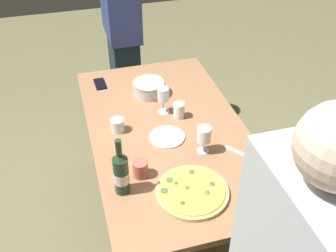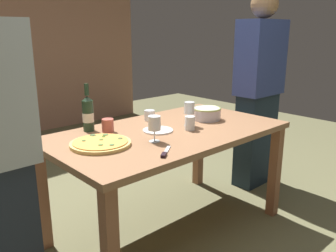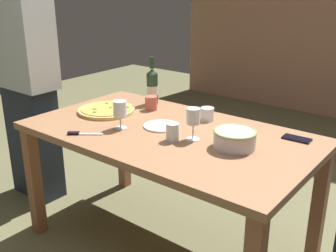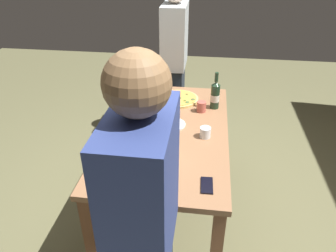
% 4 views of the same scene
% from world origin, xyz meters
% --- Properties ---
extents(ground_plane, '(8.00, 8.00, 0.00)m').
position_xyz_m(ground_plane, '(0.00, 0.00, 0.00)').
color(ground_plane, '#656342').
extents(dining_table, '(1.60, 0.90, 0.75)m').
position_xyz_m(dining_table, '(0.00, 0.00, 0.66)').
color(dining_table, '#956746').
rests_on(dining_table, ground).
extents(pizza, '(0.35, 0.35, 0.03)m').
position_xyz_m(pizza, '(-0.51, 0.02, 0.76)').
color(pizza, '#DAB967').
rests_on(pizza, dining_table).
extents(serving_bowl, '(0.21, 0.21, 0.09)m').
position_xyz_m(serving_bowl, '(0.41, 0.01, 0.80)').
color(serving_bowl, silver).
rests_on(serving_bowl, dining_table).
extents(wine_bottle, '(0.07, 0.07, 0.32)m').
position_xyz_m(wine_bottle, '(-0.40, 0.34, 0.87)').
color(wine_bottle, '#203824').
rests_on(wine_bottle, dining_table).
extents(wine_glass_near_pizza, '(0.07, 0.07, 0.17)m').
position_xyz_m(wine_glass_near_pizza, '(0.18, -0.02, 0.87)').
color(wine_glass_near_pizza, white).
rests_on(wine_glass_near_pizza, dining_table).
extents(wine_glass_by_bottle, '(0.08, 0.08, 0.16)m').
position_xyz_m(wine_glass_by_bottle, '(-0.23, -0.13, 0.86)').
color(wine_glass_by_bottle, white).
rests_on(wine_glass_by_bottle, dining_table).
extents(cup_amber, '(0.07, 0.07, 0.09)m').
position_xyz_m(cup_amber, '(0.11, -0.10, 0.80)').
color(cup_amber, white).
rests_on(cup_amber, dining_table).
extents(cup_ceramic, '(0.08, 0.08, 0.08)m').
position_xyz_m(cup_ceramic, '(0.07, 0.28, 0.79)').
color(cup_ceramic, white).
rests_on(cup_ceramic, dining_table).
extents(cup_spare, '(0.08, 0.08, 0.09)m').
position_xyz_m(cup_spare, '(-0.32, 0.24, 0.79)').
color(cup_spare, '#BB584B').
rests_on(cup_spare, dining_table).
extents(side_plate, '(0.20, 0.20, 0.01)m').
position_xyz_m(side_plate, '(-0.07, 0.03, 0.76)').
color(side_plate, white).
rests_on(side_plate, dining_table).
extents(cell_phone, '(0.15, 0.08, 0.01)m').
position_xyz_m(cell_phone, '(0.61, 0.31, 0.76)').
color(cell_phone, black).
rests_on(cell_phone, dining_table).
extents(pizza_knife, '(0.17, 0.13, 0.02)m').
position_xyz_m(pizza_knife, '(-0.33, -0.34, 0.76)').
color(pizza_knife, silver).
rests_on(pizza_knife, dining_table).
extents(person_guest_left, '(0.46, 0.24, 1.72)m').
position_xyz_m(person_guest_left, '(1.14, 0.05, 0.87)').
color(person_guest_left, '#1D2D3C').
rests_on(person_guest_left, ground).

